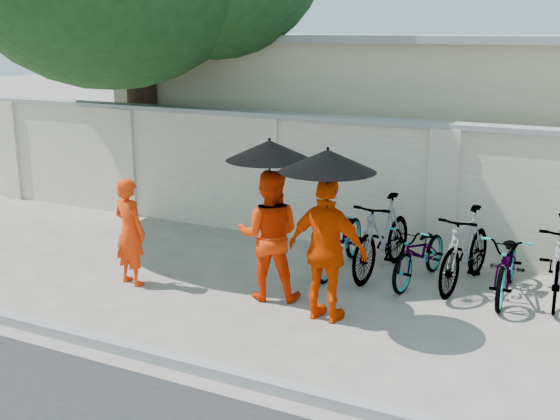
% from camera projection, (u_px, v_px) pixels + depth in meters
% --- Properties ---
extents(ground, '(80.00, 80.00, 0.00)m').
position_uv_depth(ground, '(222.00, 304.00, 8.99)').
color(ground, '#A69C8D').
extents(kerb, '(40.00, 0.16, 0.12)m').
position_uv_depth(kerb, '(138.00, 352.00, 7.51)').
color(kerb, gray).
rests_on(kerb, ground).
extents(compound_wall, '(20.00, 0.30, 2.00)m').
position_uv_depth(compound_wall, '(382.00, 188.00, 11.05)').
color(compound_wall, beige).
rests_on(compound_wall, ground).
extents(building_behind, '(14.00, 6.00, 3.20)m').
position_uv_depth(building_behind, '(496.00, 126.00, 13.73)').
color(building_behind, beige).
rests_on(building_behind, ground).
extents(monk_left, '(0.61, 0.47, 1.49)m').
position_uv_depth(monk_left, '(130.00, 232.00, 9.53)').
color(monk_left, '#FF3407').
rests_on(monk_left, ground).
extents(monk_center, '(1.00, 0.89, 1.70)m').
position_uv_depth(monk_center, '(269.00, 235.00, 8.99)').
color(monk_center, '#FE3304').
rests_on(monk_center, ground).
extents(parasol_center, '(1.09, 1.09, 1.13)m').
position_uv_depth(parasol_center, '(269.00, 150.00, 8.63)').
color(parasol_center, black).
rests_on(parasol_center, ground).
extents(monk_right, '(1.06, 0.51, 1.75)m').
position_uv_depth(monk_right, '(327.00, 250.00, 8.29)').
color(monk_right, '#E93900').
rests_on(monk_right, ground).
extents(parasol_right, '(1.12, 1.12, 1.10)m').
position_uv_depth(parasol_right, '(328.00, 161.00, 7.94)').
color(parasol_right, black).
rests_on(parasol_right, ground).
extents(bike_0, '(0.75, 1.89, 0.98)m').
position_uv_depth(bike_0, '(341.00, 238.00, 10.15)').
color(bike_0, gray).
rests_on(bike_0, ground).
extents(bike_1, '(0.69, 1.92, 1.13)m').
position_uv_depth(bike_1, '(382.00, 236.00, 9.96)').
color(bike_1, gray).
rests_on(bike_1, ground).
extents(bike_2, '(0.77, 1.69, 0.86)m').
position_uv_depth(bike_2, '(420.00, 253.00, 9.66)').
color(bike_2, gray).
rests_on(bike_2, ground).
extents(bike_3, '(0.73, 1.85, 1.08)m').
position_uv_depth(bike_3, '(465.00, 249.00, 9.45)').
color(bike_3, gray).
rests_on(bike_3, ground).
extents(bike_4, '(0.71, 1.78, 0.92)m').
position_uv_depth(bike_4, '(508.00, 264.00, 9.11)').
color(bike_4, gray).
rests_on(bike_4, ground).
extents(bike_5, '(0.64, 1.83, 1.08)m').
position_uv_depth(bike_5, '(559.00, 260.00, 9.00)').
color(bike_5, gray).
rests_on(bike_5, ground).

